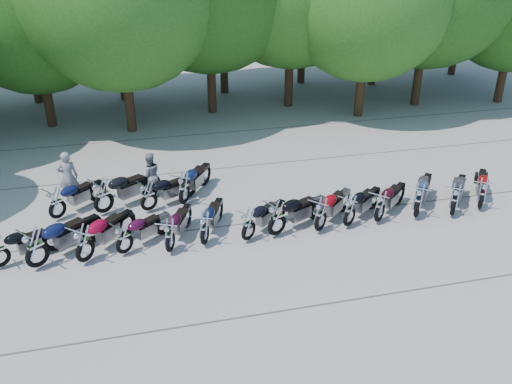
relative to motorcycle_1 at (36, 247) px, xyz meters
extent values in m
plane|color=gray|center=(6.52, -0.41, -0.72)|extent=(90.00, 90.00, 0.00)
cylinder|color=#3A2614|center=(-0.73, 12.43, 0.93)|extent=(0.44, 0.44, 3.31)
sphere|color=#286319|center=(-0.73, 12.43, 4.60)|extent=(7.31, 7.31, 7.31)
cylinder|color=#3A2614|center=(2.95, 10.83, 1.25)|extent=(0.44, 0.44, 3.93)
cylinder|color=#3A2614|center=(7.06, 12.68, 1.35)|extent=(0.44, 0.44, 4.13)
cylinder|color=#3A2614|center=(11.13, 12.79, 1.33)|extent=(0.44, 0.44, 4.09)
cylinder|color=#3A2614|center=(14.07, 10.40, 1.09)|extent=(0.44, 0.44, 3.62)
cylinder|color=#3A2614|center=(17.72, 11.37, 1.27)|extent=(0.44, 0.44, 3.98)
cylinder|color=#3A2614|center=(22.35, 10.79, 0.99)|extent=(0.44, 0.44, 3.41)
cylinder|color=#3A2614|center=(-1.77, 16.56, 1.04)|extent=(0.44, 0.44, 3.52)
cylinder|color=#3A2614|center=(2.76, 16.01, 0.99)|extent=(0.44, 0.44, 3.42)
cylinder|color=#3A2614|center=(8.32, 16.06, 1.06)|extent=(0.44, 0.44, 3.56)
cylinder|color=#3A2614|center=(13.21, 17.06, 1.16)|extent=(0.44, 0.44, 3.76)
cylinder|color=#3A2614|center=(17.20, 15.68, 1.10)|extent=(0.44, 0.44, 3.63)
cylinder|color=#3A2614|center=(23.13, 16.61, 1.47)|extent=(0.44, 0.44, 4.37)
imported|color=gray|center=(0.63, 4.09, 0.20)|extent=(0.68, 0.45, 1.85)
imported|color=gray|center=(3.37, 3.80, 0.10)|extent=(0.89, 0.75, 1.64)
camera|label=1|loc=(2.90, -13.74, 8.02)|focal=38.00mm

